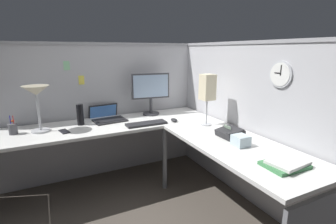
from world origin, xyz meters
TOP-DOWN VIEW (x-y plane):
  - ground_plane at (0.00, 0.00)m, footprint 6.80×6.80m
  - cubicle_wall_back at (-0.36, 0.87)m, footprint 2.57×0.12m
  - cubicle_wall_right at (0.87, -0.27)m, footprint 0.12×2.37m
  - desk at (-0.15, -0.05)m, footprint 2.35×2.15m
  - monitor at (0.20, 0.64)m, footprint 0.46×0.20m
  - laptop at (-0.33, 0.66)m, footprint 0.38×0.41m
  - keyboard at (-0.01, 0.26)m, footprint 0.43×0.14m
  - computer_mouse at (0.31, 0.24)m, footprint 0.06×0.10m
  - desk_lamp_dome at (-1.01, 0.50)m, footprint 0.24×0.24m
  - pen_cup at (-1.23, 0.52)m, footprint 0.08×0.08m
  - cell_phone at (-0.80, 0.38)m, footprint 0.10×0.16m
  - thermos_flask at (-0.63, 0.56)m, footprint 0.07×0.07m
  - office_phone at (0.53, -0.44)m, footprint 0.19×0.21m
  - book_stack at (0.47, -1.08)m, footprint 0.30×0.23m
  - desk_lamp_paper at (0.55, -0.03)m, footprint 0.13×0.13m
  - tissue_box at (0.46, -0.65)m, footprint 0.12×0.12m
  - wall_clock at (0.82, -0.68)m, footprint 0.04×0.22m
  - pinned_note_leftmost at (-0.55, 0.82)m, footprint 0.06×0.00m
  - pinned_note_middle at (0.23, 0.82)m, footprint 0.06×0.00m
  - pinned_note_rightmost at (-0.69, 0.82)m, footprint 0.06×0.00m

SIDE VIEW (x-z plane):
  - ground_plane at x=0.00m, z-range 0.00..0.00m
  - desk at x=-0.15m, z-range 0.27..1.00m
  - cell_phone at x=-0.80m, z-range 0.73..0.74m
  - keyboard at x=-0.01m, z-range 0.73..0.75m
  - computer_mouse at x=0.31m, z-range 0.73..0.76m
  - book_stack at x=0.47m, z-range 0.73..0.77m
  - laptop at x=-0.33m, z-range 0.65..0.86m
  - office_phone at x=0.53m, z-range 0.71..0.82m
  - tissue_box at x=0.46m, z-range 0.73..0.82m
  - pen_cup at x=-1.23m, z-range 0.69..0.87m
  - cubicle_wall_back at x=-0.36m, z-range 0.00..1.58m
  - cubicle_wall_right at x=0.87m, z-range 0.00..1.58m
  - thermos_flask at x=-0.63m, z-range 0.73..0.95m
  - monitor at x=0.20m, z-range 0.77..1.27m
  - pinned_note_middle at x=0.23m, z-range 1.00..1.07m
  - desk_lamp_dome at x=-1.01m, z-range 0.87..1.32m
  - desk_lamp_paper at x=0.55m, z-range 0.85..1.38m
  - pinned_note_leftmost at x=-0.55m, z-range 1.12..1.22m
  - wall_clock at x=0.82m, z-range 1.19..1.41m
  - pinned_note_rightmost at x=-0.69m, z-range 1.28..1.38m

